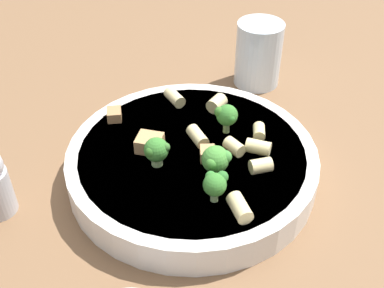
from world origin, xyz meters
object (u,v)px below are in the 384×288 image
object	(u,v)px
rigatoni_0	(234,147)
rigatoni_6	(240,208)
broccoli_floret_1	(216,160)
chicken_chunk_2	(150,143)
chicken_chunk_1	(208,154)
drinking_glass	(258,58)
chicken_chunk_0	(114,114)
rigatoni_1	(201,137)
pasta_bowl	(192,161)
rigatoni_2	(175,97)
rigatoni_4	(261,166)
broccoli_floret_2	(215,184)
rigatoni_3	(215,103)
rigatoni_5	(259,131)
broccoli_floret_0	(156,150)
rigatoni_7	(258,147)
broccoli_floret_3	(227,115)

from	to	relation	value
rigatoni_0	rigatoni_6	xyz separation A→B (m)	(0.03, -0.09, 0.00)
broccoli_floret_1	chicken_chunk_2	distance (m)	0.09
chicken_chunk_1	drinking_glass	xyz separation A→B (m)	(-0.00, 0.23, -0.00)
chicken_chunk_1	rigatoni_0	bearing A→B (deg)	40.82
chicken_chunk_0	rigatoni_1	bearing A→B (deg)	-3.03
rigatoni_0	chicken_chunk_2	xyz separation A→B (m)	(-0.09, -0.03, 0.00)
pasta_bowl	rigatoni_1	xyz separation A→B (m)	(0.00, 0.02, 0.02)
rigatoni_2	rigatoni_4	size ratio (longest dim) A/B	1.30
broccoli_floret_2	rigatoni_3	bearing A→B (deg)	108.68
rigatoni_4	rigatoni_5	world-z (taller)	rigatoni_4
rigatoni_5	broccoli_floret_1	bearing A→B (deg)	-106.18
broccoli_floret_0	chicken_chunk_2	bearing A→B (deg)	130.46
rigatoni_1	rigatoni_2	xyz separation A→B (m)	(-0.06, 0.06, 0.00)
rigatoni_4	rigatoni_6	size ratio (longest dim) A/B	0.76
rigatoni_5	rigatoni_3	bearing A→B (deg)	152.78
broccoli_floret_1	broccoli_floret_0	bearing A→B (deg)	-176.84
broccoli_floret_1	rigatoni_7	distance (m)	0.06
rigatoni_3	rigatoni_5	world-z (taller)	rigatoni_3
broccoli_floret_3	rigatoni_6	world-z (taller)	broccoli_floret_3
rigatoni_2	chicken_chunk_0	world-z (taller)	rigatoni_2
broccoli_floret_3	drinking_glass	xyz separation A→B (m)	(-0.01, 0.18, -0.02)
rigatoni_6	chicken_chunk_2	bearing A→B (deg)	154.43
rigatoni_2	rigatoni_7	world-z (taller)	same
rigatoni_6	rigatoni_0	bearing A→B (deg)	110.20
broccoli_floret_0	rigatoni_3	distance (m)	0.12
rigatoni_2	rigatoni_6	distance (m)	0.20
broccoli_floret_0	rigatoni_5	size ratio (longest dim) A/B	1.63
broccoli_floret_2	rigatoni_0	size ratio (longest dim) A/B	1.47
rigatoni_4	chicken_chunk_0	size ratio (longest dim) A/B	1.10
broccoli_floret_1	chicken_chunk_1	world-z (taller)	broccoli_floret_1
pasta_bowl	chicken_chunk_2	size ratio (longest dim) A/B	10.07
rigatoni_5	rigatoni_6	world-z (taller)	rigatoni_6
rigatoni_3	chicken_chunk_0	world-z (taller)	rigatoni_3
broccoli_floret_3	chicken_chunk_2	xyz separation A→B (m)	(-0.07, -0.06, -0.02)
pasta_bowl	rigatoni_6	xyz separation A→B (m)	(0.08, -0.07, 0.02)
drinking_glass	pasta_bowl	bearing A→B (deg)	-94.07
drinking_glass	broccoli_floret_0	bearing A→B (deg)	-99.41
chicken_chunk_1	rigatoni_3	bearing A→B (deg)	104.05
rigatoni_0	rigatoni_5	xyz separation A→B (m)	(0.02, 0.04, -0.00)
rigatoni_7	broccoli_floret_1	bearing A→B (deg)	-119.80
pasta_bowl	rigatoni_3	distance (m)	0.09
broccoli_floret_0	chicken_chunk_1	size ratio (longest dim) A/B	1.82
chicken_chunk_1	rigatoni_5	bearing A→B (deg)	54.16
rigatoni_7	chicken_chunk_0	distance (m)	0.18
broccoli_floret_0	drinking_glass	size ratio (longest dim) A/B	0.36
broccoli_floret_3	rigatoni_3	world-z (taller)	broccoli_floret_3
broccoli_floret_1	chicken_chunk_0	xyz separation A→B (m)	(-0.15, 0.05, -0.02)
chicken_chunk_1	rigatoni_2	bearing A→B (deg)	130.56
rigatoni_5	drinking_glass	size ratio (longest dim) A/B	0.22
broccoli_floret_0	rigatoni_0	xyz separation A→B (m)	(0.07, 0.05, -0.01)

